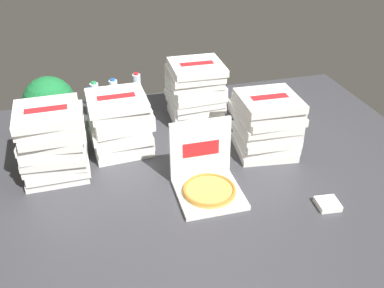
{
  "coord_description": "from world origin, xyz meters",
  "views": [
    {
      "loc": [
        -0.61,
        -2.15,
        1.59
      ],
      "look_at": [
        0.0,
        0.1,
        0.14
      ],
      "focal_mm": 40.52,
      "sensor_mm": 36.0,
      "label": 1
    }
  ],
  "objects_px": {
    "pizza_stack_left_mid": "(195,92)",
    "water_bottle_3": "(115,116)",
    "open_pizza_box": "(207,179)",
    "pizza_stack_left_far": "(267,124)",
    "ice_bucket": "(128,106)",
    "pizza_stack_center_near": "(53,142)",
    "water_bottle_1": "(132,118)",
    "potted_plant": "(50,104)",
    "napkin_pile": "(328,204)",
    "water_bottle_4": "(114,93)",
    "pizza_stack_left_near": "(259,110)",
    "water_bottle_0": "(137,86)",
    "water_bottle_5": "(90,102)",
    "pizza_stack_right_near": "(120,123)",
    "water_bottle_2": "(95,96)"
  },
  "relations": [
    {
      "from": "water_bottle_1",
      "to": "napkin_pile",
      "type": "distance_m",
      "value": 1.47
    },
    {
      "from": "pizza_stack_right_near",
      "to": "ice_bucket",
      "type": "height_order",
      "value": "pizza_stack_right_near"
    },
    {
      "from": "pizza_stack_left_mid",
      "to": "potted_plant",
      "type": "bearing_deg",
      "value": -179.96
    },
    {
      "from": "pizza_stack_left_far",
      "to": "water_bottle_3",
      "type": "distance_m",
      "value": 1.09
    },
    {
      "from": "pizza_stack_right_near",
      "to": "water_bottle_4",
      "type": "relative_size",
      "value": 1.83
    },
    {
      "from": "ice_bucket",
      "to": "napkin_pile",
      "type": "bearing_deg",
      "value": -56.45
    },
    {
      "from": "pizza_stack_right_near",
      "to": "ice_bucket",
      "type": "relative_size",
      "value": 1.38
    },
    {
      "from": "water_bottle_0",
      "to": "napkin_pile",
      "type": "relative_size",
      "value": 1.86
    },
    {
      "from": "water_bottle_4",
      "to": "napkin_pile",
      "type": "bearing_deg",
      "value": -57.6
    },
    {
      "from": "water_bottle_3",
      "to": "water_bottle_4",
      "type": "xyz_separation_m",
      "value": [
        0.04,
        0.4,
        0.0
      ]
    },
    {
      "from": "pizza_stack_left_far",
      "to": "water_bottle_1",
      "type": "distance_m",
      "value": 0.96
    },
    {
      "from": "pizza_stack_left_near",
      "to": "water_bottle_4",
      "type": "xyz_separation_m",
      "value": [
        -1.03,
        0.52,
        0.03
      ]
    },
    {
      "from": "ice_bucket",
      "to": "water_bottle_3",
      "type": "distance_m",
      "value": 0.24
    },
    {
      "from": "pizza_stack_left_near",
      "to": "pizza_stack_left_mid",
      "type": "bearing_deg",
      "value": 164.1
    },
    {
      "from": "water_bottle_3",
      "to": "potted_plant",
      "type": "distance_m",
      "value": 0.46
    },
    {
      "from": "pizza_stack_right_near",
      "to": "water_bottle_2",
      "type": "bearing_deg",
      "value": 100.34
    },
    {
      "from": "water_bottle_1",
      "to": "potted_plant",
      "type": "bearing_deg",
      "value": 172.65
    },
    {
      "from": "potted_plant",
      "to": "water_bottle_5",
      "type": "bearing_deg",
      "value": 43.66
    },
    {
      "from": "pizza_stack_left_mid",
      "to": "water_bottle_3",
      "type": "height_order",
      "value": "pizza_stack_left_mid"
    },
    {
      "from": "napkin_pile",
      "to": "potted_plant",
      "type": "bearing_deg",
      "value": 140.8
    },
    {
      "from": "water_bottle_1",
      "to": "water_bottle_4",
      "type": "relative_size",
      "value": 1.0
    },
    {
      "from": "pizza_stack_left_near",
      "to": "water_bottle_0",
      "type": "bearing_deg",
      "value": 144.72
    },
    {
      "from": "water_bottle_5",
      "to": "potted_plant",
      "type": "distance_m",
      "value": 0.4
    },
    {
      "from": "pizza_stack_center_near",
      "to": "pizza_stack_left_mid",
      "type": "relative_size",
      "value": 1.0
    },
    {
      "from": "ice_bucket",
      "to": "water_bottle_2",
      "type": "relative_size",
      "value": 1.32
    },
    {
      "from": "pizza_stack_left_near",
      "to": "water_bottle_0",
      "type": "xyz_separation_m",
      "value": [
        -0.84,
        0.59,
        0.03
      ]
    },
    {
      "from": "water_bottle_4",
      "to": "napkin_pile",
      "type": "relative_size",
      "value": 1.86
    },
    {
      "from": "pizza_stack_left_near",
      "to": "water_bottle_3",
      "type": "height_order",
      "value": "water_bottle_3"
    },
    {
      "from": "napkin_pile",
      "to": "water_bottle_3",
      "type": "bearing_deg",
      "value": 131.28
    },
    {
      "from": "ice_bucket",
      "to": "water_bottle_4",
      "type": "relative_size",
      "value": 1.32
    },
    {
      "from": "open_pizza_box",
      "to": "water_bottle_3",
      "type": "distance_m",
      "value": 0.97
    },
    {
      "from": "pizza_stack_left_far",
      "to": "water_bottle_3",
      "type": "relative_size",
      "value": 1.89
    },
    {
      "from": "pizza_stack_left_near",
      "to": "water_bottle_1",
      "type": "height_order",
      "value": "water_bottle_1"
    },
    {
      "from": "water_bottle_1",
      "to": "water_bottle_2",
      "type": "height_order",
      "value": "same"
    },
    {
      "from": "ice_bucket",
      "to": "pizza_stack_left_mid",
      "type": "bearing_deg",
      "value": -21.86
    },
    {
      "from": "ice_bucket",
      "to": "water_bottle_5",
      "type": "xyz_separation_m",
      "value": [
        -0.28,
        0.06,
        0.04
      ]
    },
    {
      "from": "water_bottle_3",
      "to": "pizza_stack_left_near",
      "type": "bearing_deg",
      "value": -6.25
    },
    {
      "from": "pizza_stack_right_near",
      "to": "water_bottle_2",
      "type": "relative_size",
      "value": 1.83
    },
    {
      "from": "open_pizza_box",
      "to": "pizza_stack_left_far",
      "type": "height_order",
      "value": "same"
    },
    {
      "from": "water_bottle_3",
      "to": "pizza_stack_left_mid",
      "type": "bearing_deg",
      "value": 1.45
    },
    {
      "from": "potted_plant",
      "to": "pizza_stack_center_near",
      "type": "bearing_deg",
      "value": -87.69
    },
    {
      "from": "pizza_stack_left_near",
      "to": "water_bottle_5",
      "type": "xyz_separation_m",
      "value": [
        -1.23,
        0.39,
        0.03
      ]
    },
    {
      "from": "pizza_stack_center_near",
      "to": "water_bottle_1",
      "type": "xyz_separation_m",
      "value": [
        0.53,
        0.4,
        -0.11
      ]
    },
    {
      "from": "pizza_stack_left_far",
      "to": "water_bottle_5",
      "type": "relative_size",
      "value": 1.89
    },
    {
      "from": "ice_bucket",
      "to": "water_bottle_5",
      "type": "height_order",
      "value": "water_bottle_5"
    },
    {
      "from": "open_pizza_box",
      "to": "pizza_stack_right_near",
      "type": "xyz_separation_m",
      "value": [
        -0.42,
        0.59,
        0.12
      ]
    },
    {
      "from": "pizza_stack_left_far",
      "to": "water_bottle_3",
      "type": "height_order",
      "value": "pizza_stack_left_far"
    },
    {
      "from": "water_bottle_4",
      "to": "ice_bucket",
      "type": "bearing_deg",
      "value": -67.08
    },
    {
      "from": "water_bottle_3",
      "to": "pizza_stack_center_near",
      "type": "bearing_deg",
      "value": -132.25
    },
    {
      "from": "pizza_stack_left_near",
      "to": "pizza_stack_left_mid",
      "type": "distance_m",
      "value": 0.51
    }
  ]
}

